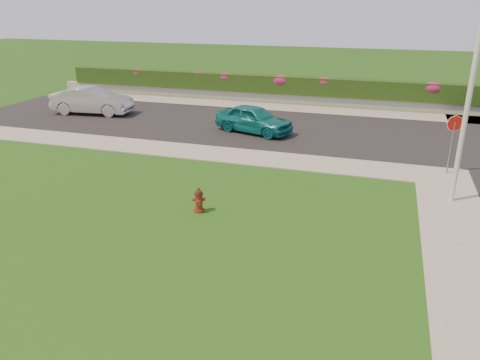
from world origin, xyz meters
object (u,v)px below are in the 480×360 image
(sedan_teal, at_px, (254,119))
(sedan_silver, at_px, (92,101))
(fire_hydrant, at_px, (199,201))
(stop_sign, at_px, (454,131))
(utility_pole, at_px, (468,101))

(sedan_teal, relative_size, sedan_silver, 0.86)
(fire_hydrant, distance_m, stop_sign, 9.89)
(fire_hydrant, bearing_deg, stop_sign, 20.09)
(stop_sign, bearing_deg, sedan_teal, 159.97)
(sedan_teal, bearing_deg, fire_hydrant, -156.96)
(fire_hydrant, height_order, sedan_teal, sedan_teal)
(utility_pole, xyz_separation_m, stop_sign, (0.11, 2.81, -1.65))
(stop_sign, bearing_deg, fire_hydrant, -140.37)
(sedan_teal, height_order, utility_pole, utility_pole)
(fire_hydrant, xyz_separation_m, sedan_teal, (-0.93, 9.48, 0.34))
(sedan_teal, height_order, sedan_silver, sedan_silver)
(sedan_silver, height_order, stop_sign, stop_sign)
(fire_hydrant, relative_size, stop_sign, 0.34)
(utility_pole, height_order, stop_sign, utility_pole)
(sedan_silver, bearing_deg, fire_hydrant, -140.25)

